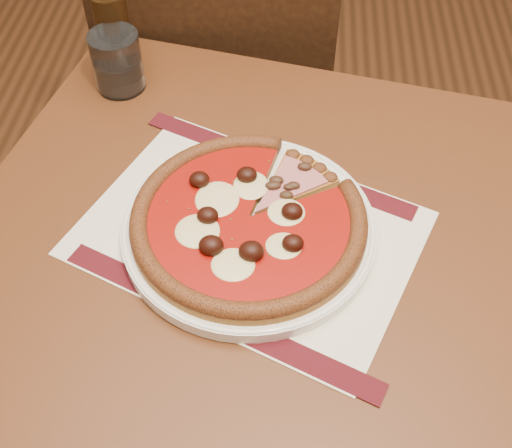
{
  "coord_description": "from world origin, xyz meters",
  "views": [
    {
      "loc": [
        -0.46,
        -1.15,
        1.41
      ],
      "look_at": [
        -0.5,
        -0.63,
        0.78
      ],
      "focal_mm": 45.0,
      "sensor_mm": 36.0,
      "label": 1
    }
  ],
  "objects": [
    {
      "name": "pizza",
      "position": [
        -0.51,
        -0.62,
        0.78
      ],
      "size": [
        0.31,
        0.31,
        0.04
      ],
      "color": "#9D6826",
      "rests_on": "plate"
    },
    {
      "name": "bottle",
      "position": [
        -0.75,
        -0.27,
        0.82
      ],
      "size": [
        0.06,
        0.06,
        0.19
      ],
      "color": "#37210D",
      "rests_on": "table"
    },
    {
      "name": "water_glass",
      "position": [
        -0.74,
        -0.32,
        0.8
      ],
      "size": [
        0.09,
        0.09,
        0.1
      ],
      "primitive_type": "cylinder",
      "rotation": [
        0.0,
        0.0,
        0.11
      ],
      "color": "white",
      "rests_on": "table"
    },
    {
      "name": "ham_slice",
      "position": [
        -0.45,
        -0.55,
        0.78
      ],
      "size": [
        0.11,
        0.13,
        0.02
      ],
      "rotation": [
        0.0,
        0.0,
        0.91
      ],
      "color": "#9D6826",
      "rests_on": "plate"
    },
    {
      "name": "chair_far",
      "position": [
        -0.61,
        -0.05,
        0.54
      ],
      "size": [
        0.45,
        0.45,
        0.94
      ],
      "rotation": [
        0.0,
        0.0,
        3.12
      ],
      "color": "black",
      "rests_on": "ground"
    },
    {
      "name": "placemat",
      "position": [
        -0.51,
        -0.62,
        0.75
      ],
      "size": [
        0.51,
        0.45,
        0.0
      ],
      "primitive_type": "cube",
      "rotation": [
        0.0,
        0.0,
        -0.41
      ],
      "color": "silver",
      "rests_on": "table"
    },
    {
      "name": "table",
      "position": [
        -0.5,
        -0.65,
        0.65
      ],
      "size": [
        0.95,
        0.95,
        0.75
      ],
      "rotation": [
        0.0,
        0.0,
        -0.21
      ],
      "color": "#612C17",
      "rests_on": "ground"
    },
    {
      "name": "plate",
      "position": [
        -0.51,
        -0.62,
        0.76
      ],
      "size": [
        0.33,
        0.33,
        0.02
      ],
      "primitive_type": "cylinder",
      "color": "white",
      "rests_on": "placemat"
    }
  ]
}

